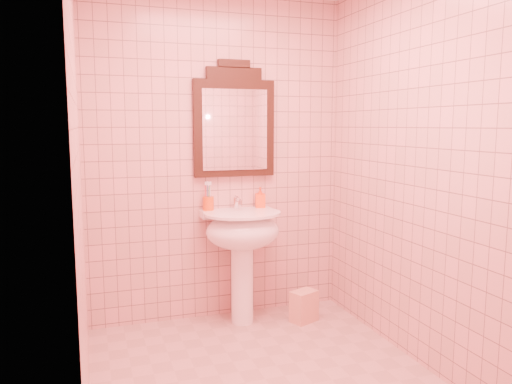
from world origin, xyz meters
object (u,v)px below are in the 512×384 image
object	(u,v)px
mirror	(234,123)
toothbrush_cup	(208,203)
towel	(304,306)
soap_dispenser	(260,197)
pedestal_sink	(242,239)

from	to	relation	value
mirror	toothbrush_cup	xyz separation A→B (m)	(-0.22, -0.04, -0.61)
mirror	towel	bearing A→B (deg)	-35.83
soap_dispenser	towel	distance (m)	0.91
pedestal_sink	toothbrush_cup	size ratio (longest dim) A/B	4.42
pedestal_sink	mirror	size ratio (longest dim) A/B	0.98
mirror	toothbrush_cup	world-z (taller)	mirror
soap_dispenser	towel	bearing A→B (deg)	-36.75
mirror	towel	size ratio (longest dim) A/B	3.66
pedestal_sink	mirror	distance (m)	0.89
pedestal_sink	soap_dispenser	world-z (taller)	soap_dispenser
toothbrush_cup	towel	world-z (taller)	toothbrush_cup
toothbrush_cup	soap_dispenser	xyz separation A→B (m)	(0.42, -0.01, 0.03)
mirror	towel	world-z (taller)	mirror
toothbrush_cup	soap_dispenser	distance (m)	0.42
pedestal_sink	mirror	bearing A→B (deg)	90.00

